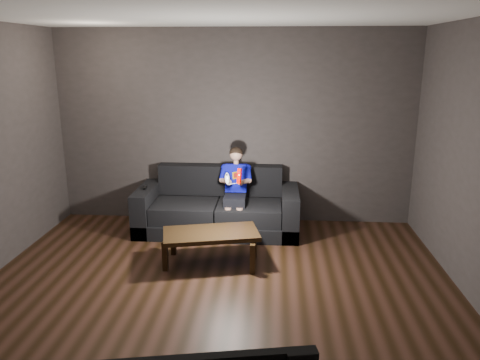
{
  "coord_description": "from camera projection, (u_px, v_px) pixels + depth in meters",
  "views": [
    {
      "loc": [
        0.56,
        -3.98,
        2.36
      ],
      "look_at": [
        0.15,
        1.55,
        0.85
      ],
      "focal_mm": 35.0,
      "sensor_mm": 36.0,
      "label": 1
    }
  ],
  "objects": [
    {
      "name": "sofa",
      "position": [
        218.0,
        211.0,
        6.39
      ],
      "size": [
        2.17,
        0.94,
        0.84
      ],
      "color": "black",
      "rests_on": "floor"
    },
    {
      "name": "child",
      "position": [
        236.0,
        183.0,
        6.21
      ],
      "size": [
        0.42,
        0.52,
        1.04
      ],
      "color": "black",
      "rests_on": "sofa"
    },
    {
      "name": "ceiling",
      "position": [
        208.0,
        9.0,
        3.78
      ],
      "size": [
        5.0,
        5.0,
        0.02
      ],
      "primitive_type": "cube",
      "color": "white",
      "rests_on": "back_wall"
    },
    {
      "name": "back_wall",
      "position": [
        234.0,
        128.0,
        6.54
      ],
      "size": [
        5.0,
        0.04,
        2.7
      ],
      "primitive_type": "cube",
      "color": "#383231",
      "rests_on": "ground"
    },
    {
      "name": "floor",
      "position": [
        213.0,
        307.0,
        4.49
      ],
      "size": [
        5.0,
        5.0,
        0.0
      ],
      "primitive_type": "plane",
      "color": "black",
      "rests_on": "ground"
    },
    {
      "name": "wii_remote_black",
      "position": [
        145.0,
        188.0,
        6.3
      ],
      "size": [
        0.05,
        0.14,
        0.03
      ],
      "color": "black",
      "rests_on": "sofa"
    },
    {
      "name": "wii_remote_red",
      "position": [
        239.0,
        176.0,
        5.76
      ],
      "size": [
        0.06,
        0.08,
        0.19
      ],
      "color": "#C10A00",
      "rests_on": "child"
    },
    {
      "name": "coffee_table",
      "position": [
        211.0,
        236.0,
        5.34
      ],
      "size": [
        1.17,
        0.77,
        0.39
      ],
      "color": "black",
      "rests_on": "floor"
    },
    {
      "name": "front_wall",
      "position": [
        120.0,
        335.0,
        1.73
      ],
      "size": [
        5.0,
        0.04,
        2.7
      ],
      "primitive_type": "cube",
      "color": "#383231",
      "rests_on": "ground"
    },
    {
      "name": "nunchuk_white",
      "position": [
        227.0,
        178.0,
        5.78
      ],
      "size": [
        0.08,
        0.11,
        0.15
      ],
      "color": "silver",
      "rests_on": "child"
    }
  ]
}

